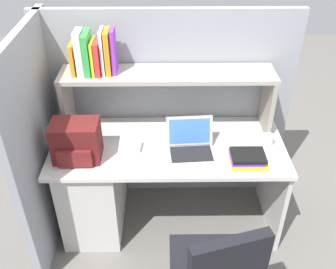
% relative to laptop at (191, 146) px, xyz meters
% --- Properties ---
extents(ground_plane, '(8.00, 8.00, 0.00)m').
position_rel_laptop_xyz_m(ground_plane, '(-0.15, 0.08, -0.78)').
color(ground_plane, slate).
extents(desk, '(1.60, 0.70, 0.73)m').
position_rel_laptop_xyz_m(desk, '(-0.54, 0.08, -0.38)').
color(desk, silver).
rests_on(desk, ground_plane).
extents(cubicle_partition_rear, '(1.84, 0.05, 1.55)m').
position_rel_laptop_xyz_m(cubicle_partition_rear, '(-0.15, 0.46, -0.01)').
color(cubicle_partition_rear, gray).
rests_on(cubicle_partition_rear, ground_plane).
extents(cubicle_partition_left, '(0.05, 1.06, 1.55)m').
position_rel_laptop_xyz_m(cubicle_partition_left, '(-1.00, 0.03, -0.01)').
color(cubicle_partition_left, gray).
rests_on(cubicle_partition_left, ground_plane).
extents(overhead_hutch, '(1.44, 0.28, 0.45)m').
position_rel_laptop_xyz_m(overhead_hutch, '(-0.15, 0.28, 0.30)').
color(overhead_hutch, gray).
rests_on(overhead_hutch, desk).
extents(reference_books_on_shelf, '(0.29, 0.18, 0.29)m').
position_rel_laptop_xyz_m(reference_books_on_shelf, '(-0.62, 0.28, 0.53)').
color(reference_books_on_shelf, orange).
rests_on(reference_books_on_shelf, overhead_hutch).
extents(laptop, '(0.33, 0.28, 0.22)m').
position_rel_laptop_xyz_m(laptop, '(0.00, 0.00, 0.00)').
color(laptop, '#B7BABF').
rests_on(laptop, desk).
extents(backpack, '(0.30, 0.23, 0.27)m').
position_rel_laptop_xyz_m(backpack, '(-0.74, -0.06, 0.08)').
color(backpack, '#591919').
rests_on(backpack, desk).
extents(computer_mouse, '(0.07, 0.11, 0.03)m').
position_rel_laptop_xyz_m(computer_mouse, '(-0.36, 0.04, -0.03)').
color(computer_mouse, silver).
rests_on(computer_mouse, desk).
extents(paper_cup, '(0.08, 0.08, 0.08)m').
position_rel_laptop_xyz_m(paper_cup, '(0.53, 0.07, -0.01)').
color(paper_cup, white).
rests_on(paper_cup, desk).
extents(desk_book_stack, '(0.23, 0.18, 0.08)m').
position_rel_laptop_xyz_m(desk_book_stack, '(0.36, -0.12, -0.01)').
color(desk_book_stack, yellow).
rests_on(desk_book_stack, desk).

